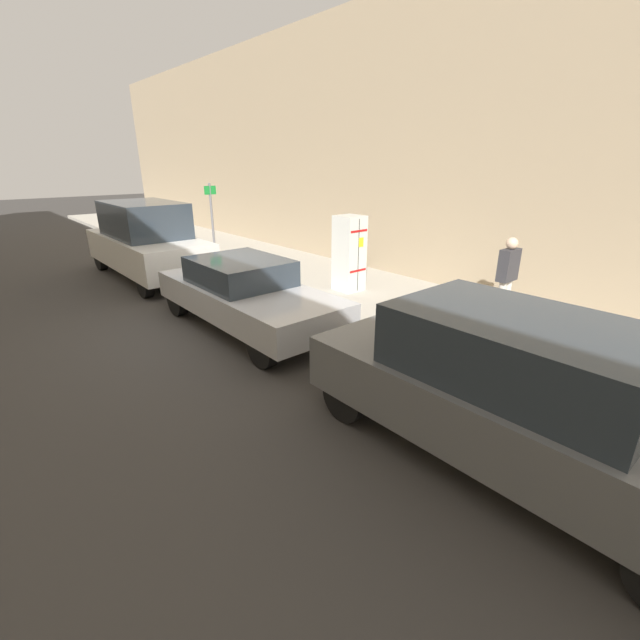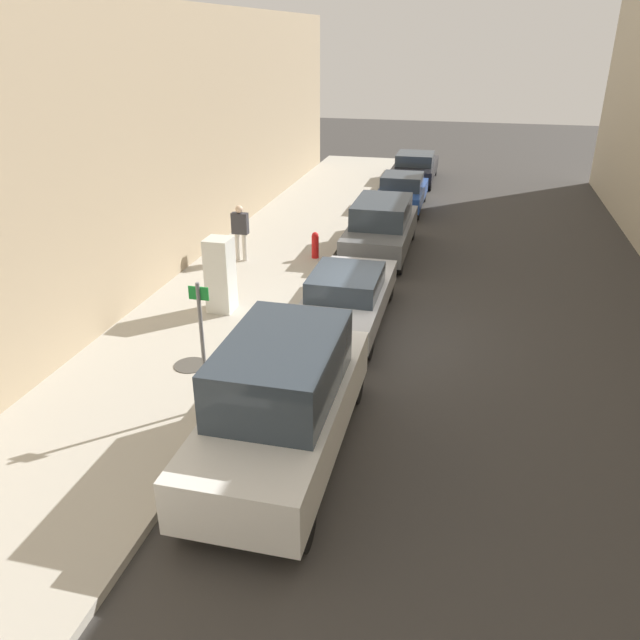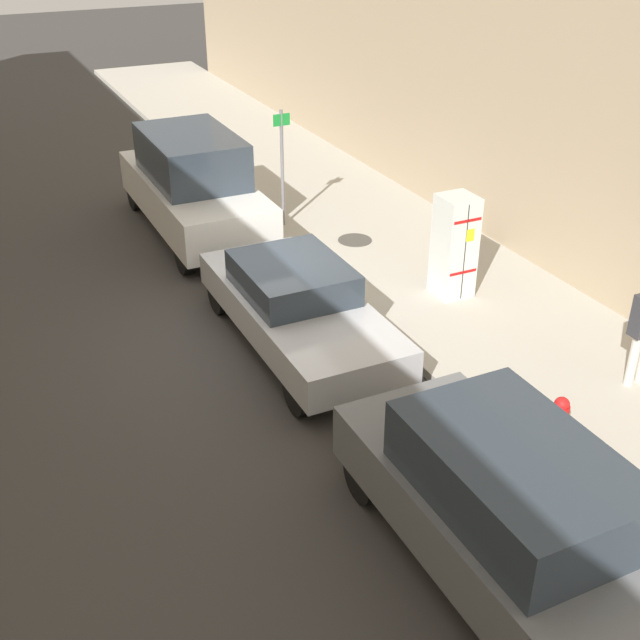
# 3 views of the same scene
# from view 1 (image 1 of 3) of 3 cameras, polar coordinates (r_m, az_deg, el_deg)

# --- Properties ---
(ground_plane) EXTENTS (80.00, 80.00, 0.00)m
(ground_plane) POSITION_cam_1_polar(r_m,az_deg,el_deg) (9.23, -13.99, -0.64)
(ground_plane) COLOR #383533
(sidewalk_slab) EXTENTS (3.96, 44.00, 0.15)m
(sidewalk_slab) POSITION_cam_1_polar(r_m,az_deg,el_deg) (11.31, 3.34, 4.24)
(sidewalk_slab) COLOR #B2ADA0
(sidewalk_slab) RESTS_ON ground
(building_facade_near) EXTENTS (1.79, 39.60, 7.25)m
(building_facade_near) POSITION_cam_1_polar(r_m,az_deg,el_deg) (13.04, 13.54, 21.67)
(building_facade_near) COLOR tan
(building_facade_near) RESTS_ON ground
(discarded_refrigerator) EXTENTS (0.61, 0.64, 1.85)m
(discarded_refrigerator) POSITION_cam_1_polar(r_m,az_deg,el_deg) (10.71, 3.90, 8.82)
(discarded_refrigerator) COLOR silver
(discarded_refrigerator) RESTS_ON sidewalk_slab
(manhole_cover) EXTENTS (0.70, 0.70, 0.02)m
(manhole_cover) POSITION_cam_1_polar(r_m,az_deg,el_deg) (12.83, -6.70, 6.49)
(manhole_cover) COLOR #47443F
(manhole_cover) RESTS_ON sidewalk_slab
(street_sign_post) EXTENTS (0.36, 0.07, 2.49)m
(street_sign_post) POSITION_cam_1_polar(r_m,az_deg,el_deg) (13.30, -14.14, 12.60)
(street_sign_post) COLOR slate
(street_sign_post) RESTS_ON sidewalk_slab
(fire_hydrant) EXTENTS (0.22, 0.22, 0.81)m
(fire_hydrant) POSITION_cam_1_polar(r_m,az_deg,el_deg) (7.31, 20.82, -2.29)
(fire_hydrant) COLOR red
(fire_hydrant) RESTS_ON sidewalk_slab
(pedestrian_walking_far) EXTENTS (0.49, 0.23, 1.70)m
(pedestrian_walking_far) POSITION_cam_1_polar(r_m,az_deg,el_deg) (9.28, 23.70, 5.71)
(pedestrian_walking_far) COLOR beige
(pedestrian_walking_far) RESTS_ON sidewalk_slab
(parked_van_white) EXTENTS (1.95, 5.05, 2.16)m
(parked_van_white) POSITION_cam_1_polar(r_m,az_deg,el_deg) (13.46, -22.11, 9.76)
(parked_van_white) COLOR silver
(parked_van_white) RESTS_ON ground
(parked_sedan_silver) EXTENTS (1.80, 4.59, 1.40)m
(parked_sedan_silver) POSITION_cam_1_polar(r_m,az_deg,el_deg) (8.75, -9.88, 3.55)
(parked_sedan_silver) COLOR silver
(parked_sedan_silver) RESTS_ON ground
(parked_suv_gray) EXTENTS (1.86, 4.66, 1.73)m
(parked_suv_gray) POSITION_cam_1_polar(r_m,az_deg,el_deg) (5.15, 24.14, -8.52)
(parked_suv_gray) COLOR slate
(parked_suv_gray) RESTS_ON ground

